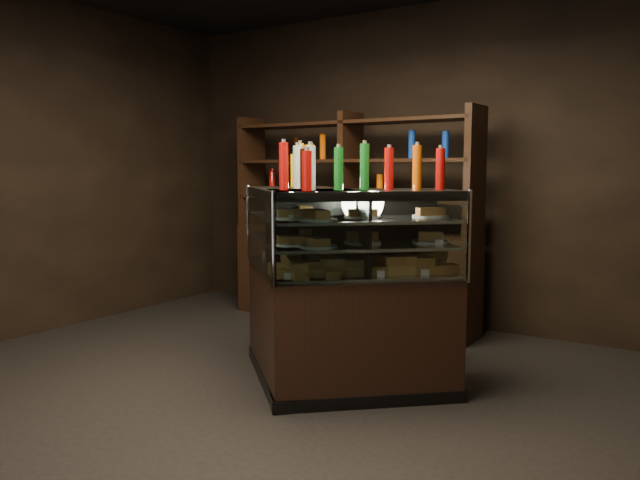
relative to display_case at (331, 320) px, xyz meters
The scene contains 7 objects.
ground 0.80m from the display_case, 133.46° to the right, with size 5.00×5.00×0.00m, color black.
room_shell 1.62m from the display_case, 133.46° to the right, with size 5.02×5.02×3.01m.
display_case is the anchor object (origin of this frame).
food_display 0.53m from the display_case, 90.78° to the right, with size 1.45×0.90×0.42m.
bottles_top 1.03m from the display_case, 89.22° to the left, with size 1.27×0.76×0.30m.
potted_conifer 0.97m from the display_case, 67.89° to the left, with size 0.32×0.32×0.69m.
back_shelving 1.76m from the display_case, 116.10° to the left, with size 2.50×0.48×2.00m.
Camera 1 is at (2.64, -3.04, 1.48)m, focal length 35.00 mm.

